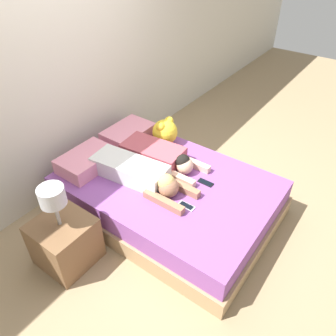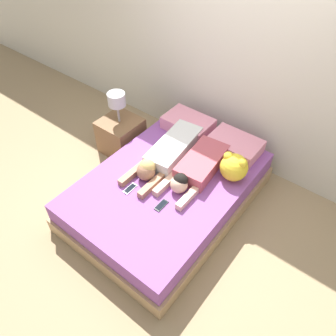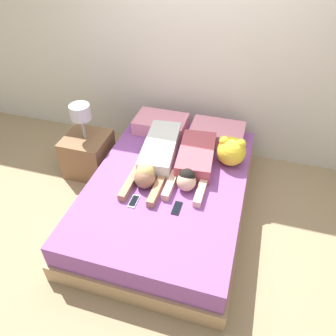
# 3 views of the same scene
# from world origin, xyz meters

# --- Properties ---
(ground_plane) EXTENTS (12.00, 12.00, 0.00)m
(ground_plane) POSITION_xyz_m (0.00, 0.00, 0.00)
(ground_plane) COLOR #9E8460
(wall_back) EXTENTS (12.00, 0.06, 2.60)m
(wall_back) POSITION_xyz_m (0.00, 1.23, 1.30)
(wall_back) COLOR beige
(wall_back) RESTS_ON ground_plane
(bed) EXTENTS (1.52, 2.16, 0.42)m
(bed) POSITION_xyz_m (0.00, 0.00, 0.21)
(bed) COLOR tan
(bed) RESTS_ON ground_plane
(pillow_head_left) EXTENTS (0.58, 0.39, 0.16)m
(pillow_head_left) POSITION_xyz_m (-0.33, 0.82, 0.50)
(pillow_head_left) COLOR pink
(pillow_head_left) RESTS_ON bed
(pillow_head_right) EXTENTS (0.58, 0.39, 0.16)m
(pillow_head_right) POSITION_xyz_m (0.33, 0.82, 0.50)
(pillow_head_right) COLOR pink
(pillow_head_right) RESTS_ON bed
(person_left) EXTENTS (0.40, 1.16, 0.23)m
(person_left) POSITION_xyz_m (-0.18, 0.21, 0.52)
(person_left) COLOR silver
(person_left) RESTS_ON bed
(person_right) EXTENTS (0.40, 0.98, 0.21)m
(person_right) POSITION_xyz_m (0.20, 0.24, 0.51)
(person_right) COLOR #B24C59
(person_right) RESTS_ON bed
(cell_phone_left) EXTENTS (0.07, 0.16, 0.01)m
(cell_phone_left) POSITION_xyz_m (-0.21, -0.37, 0.43)
(cell_phone_left) COLOR silver
(cell_phone_left) RESTS_ON bed
(cell_phone_right) EXTENTS (0.07, 0.16, 0.01)m
(cell_phone_right) POSITION_xyz_m (0.18, -0.34, 0.43)
(cell_phone_right) COLOR black
(cell_phone_right) RESTS_ON bed
(plush_toy) EXTENTS (0.29, 0.29, 0.31)m
(plush_toy) POSITION_xyz_m (0.53, 0.43, 0.58)
(plush_toy) COLOR yellow
(plush_toy) RESTS_ON bed
(nightstand) EXTENTS (0.48, 0.48, 0.87)m
(nightstand) POSITION_xyz_m (-1.07, 0.36, 0.27)
(nightstand) COLOR brown
(nightstand) RESTS_ON ground_plane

